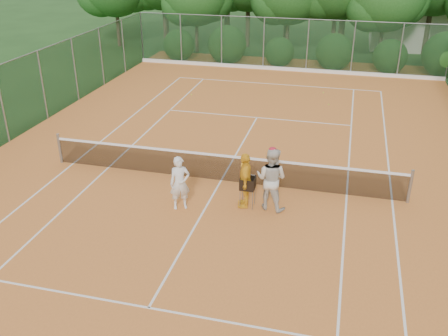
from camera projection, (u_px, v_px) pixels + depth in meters
The scene contains 13 objects.
ground at pixel (221, 181), 16.67m from camera, with size 120.00×120.00×0.00m, color #1D4016.
clay_court at pixel (221, 181), 16.67m from camera, with size 18.00×36.00×0.02m, color orange.
club_building at pixel (431, 26), 35.00m from camera, with size 8.00×5.00×3.00m, color beige.
tennis_net at pixel (221, 167), 16.44m from camera, with size 11.97×0.10×1.10m.
player_white at pixel (180, 183), 14.71m from camera, with size 0.60×0.40×1.65m, color silver.
player_center_grp at pixel (271, 179), 14.64m from camera, with size 1.09×0.94×1.99m.
player_yellow at pixel (245, 180), 14.80m from camera, with size 1.01×0.42×1.73m, color yellow.
ball_hopper at pixel (248, 184), 14.80m from camera, with size 0.42×0.42×0.97m.
stray_ball_a at pixel (191, 95), 25.23m from camera, with size 0.07×0.07×0.07m, color #D9F037.
stray_ball_b at pixel (323, 93), 25.55m from camera, with size 0.07×0.07×0.07m, color #AEC62E.
stray_ball_c at pixel (329, 104), 23.82m from camera, with size 0.07×0.07×0.07m, color #B9CA2F.
court_markings at pixel (221, 181), 16.66m from camera, with size 11.03×23.83×0.01m.
fence_back at pixel (285, 45), 29.12m from camera, with size 18.07×0.07×3.00m.
Camera 1 is at (3.75, -14.36, 7.61)m, focal length 40.00 mm.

